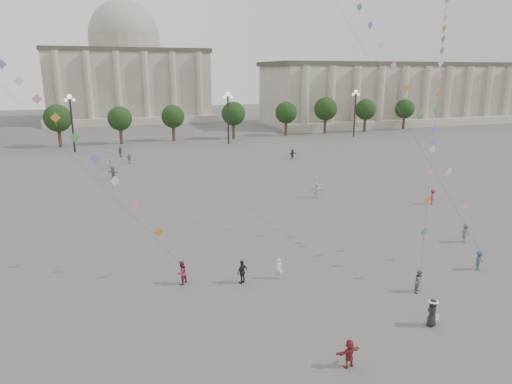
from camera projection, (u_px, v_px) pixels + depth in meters
name	position (u px, v px, depth m)	size (l,w,h in m)	color
ground	(320.00, 330.00, 26.67)	(360.00, 360.00, 0.00)	#4F4D4B
hall_east	(401.00, 93.00, 134.39)	(84.00, 26.22, 17.20)	#A19687
hall_central	(127.00, 73.00, 140.62)	(48.30, 34.30, 35.50)	#A19687
tree_row	(149.00, 117.00, 96.27)	(137.12, 5.12, 8.00)	#37281B
lamp_post_mid_west	(71.00, 112.00, 83.60)	(2.00, 0.90, 10.65)	#262628
lamp_post_mid_east	(228.00, 108.00, 93.37)	(2.00, 0.90, 10.65)	#262628
lamp_post_far_east	(355.00, 105.00, 103.14)	(2.00, 0.90, 10.65)	#262628
person_crowd_0	(120.00, 152.00, 80.43)	(1.04, 0.43, 1.77)	navy
person_crowd_4	(110.00, 164.00, 70.54)	(1.52, 0.48, 1.64)	silver
person_crowd_6	(465.00, 233.00, 40.11)	(1.15, 0.66, 1.78)	#5A5A5E
person_crowd_7	(316.00, 190.00, 54.19)	(1.79, 0.57, 1.93)	silver
person_crowd_8	(433.00, 197.00, 51.67)	(1.16, 0.67, 1.80)	#9C2A3F
person_crowd_9	(292.00, 154.00, 78.47)	(1.57, 0.50, 1.70)	#232428
person_crowd_12	(113.00, 173.00, 63.79)	(1.68, 0.53, 1.81)	slate
person_crowd_13	(279.00, 268.00, 33.16)	(0.57, 0.38, 1.57)	white
person_crowd_16	(129.00, 159.00, 74.74)	(0.95, 0.40, 1.63)	slate
tourist_2	(349.00, 353.00, 23.20)	(1.41, 0.45, 1.52)	maroon
tourist_4	(242.00, 272.00, 32.41)	(1.01, 0.42, 1.73)	#222228
kite_flyer_0	(182.00, 273.00, 32.25)	(0.84, 0.66, 1.74)	maroon
kite_flyer_1	(479.00, 260.00, 34.56)	(1.00, 0.58, 1.55)	navy
kite_flyer_2	(419.00, 281.00, 31.09)	(0.78, 0.61, 1.60)	slate
hat_person	(432.00, 312.00, 26.96)	(0.99, 0.87, 1.70)	black
kite_train_east	(444.00, 28.00, 51.25)	(34.23, 38.81, 62.20)	#3F3F3F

